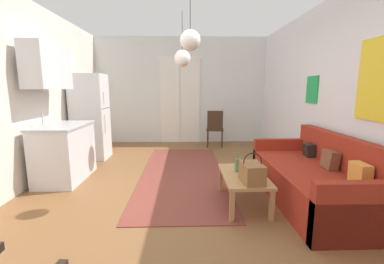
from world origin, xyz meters
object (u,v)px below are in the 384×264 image
object	(u,v)px
couch	(316,180)
coffee_table	(244,178)
pendant_lamp_near	(190,40)
pendant_lamp_far	(182,58)
refrigerator	(91,117)
bamboo_vase	(238,165)
accent_chair	(215,127)
handbag	(252,173)

from	to	relation	value
couch	coffee_table	xyz separation A→B (m)	(-0.96, -0.06, 0.06)
pendant_lamp_near	pendant_lamp_far	distance (m)	1.41
couch	refrigerator	size ratio (longest dim) A/B	1.18
coffee_table	refrigerator	distance (m)	3.52
bamboo_vase	pendant_lamp_far	size ratio (longest dim) A/B	0.42
coffee_table	pendant_lamp_far	bearing A→B (deg)	114.86
coffee_table	pendant_lamp_near	world-z (taller)	pendant_lamp_near
bamboo_vase	couch	bearing A→B (deg)	-2.69
couch	pendant_lamp_far	world-z (taller)	pendant_lamp_far
accent_chair	pendant_lamp_far	xyz separation A→B (m)	(-0.79, -1.53, 1.48)
coffee_table	bamboo_vase	xyz separation A→B (m)	(-0.05, 0.11, 0.14)
handbag	pendant_lamp_far	xyz separation A→B (m)	(-0.80, 1.93, 1.47)
couch	pendant_lamp_far	size ratio (longest dim) A/B	2.19
couch	bamboo_vase	bearing A→B (deg)	177.31
pendant_lamp_near	handbag	bearing A→B (deg)	-37.40
refrigerator	accent_chair	bearing A→B (deg)	19.56
handbag	pendant_lamp_near	world-z (taller)	pendant_lamp_near
accent_chair	bamboo_vase	bearing A→B (deg)	96.10
handbag	refrigerator	size ratio (longest dim) A/B	0.20
couch	pendant_lamp_near	bearing A→B (deg)	173.01
handbag	refrigerator	xyz separation A→B (m)	(-2.70, 2.51, 0.36)
coffee_table	pendant_lamp_far	size ratio (longest dim) A/B	0.99
refrigerator	pendant_lamp_far	world-z (taller)	pendant_lamp_far
refrigerator	pendant_lamp_far	size ratio (longest dim) A/B	1.86
coffee_table	bamboo_vase	world-z (taller)	bamboo_vase
couch	handbag	size ratio (longest dim) A/B	5.85
handbag	pendant_lamp_far	size ratio (longest dim) A/B	0.37
bamboo_vase	handbag	world-z (taller)	bamboo_vase
refrigerator	accent_chair	xyz separation A→B (m)	(2.69, 0.95, -0.37)
bamboo_vase	pendant_lamp_far	world-z (taller)	pendant_lamp_far
pendant_lamp_far	bamboo_vase	bearing A→B (deg)	-65.23
bamboo_vase	accent_chair	size ratio (longest dim) A/B	0.43
accent_chair	pendant_lamp_far	size ratio (longest dim) A/B	0.98
accent_chair	couch	bearing A→B (deg)	114.12
pendant_lamp_near	accent_chair	bearing A→B (deg)	76.95
couch	coffee_table	bearing A→B (deg)	-176.38
accent_chair	handbag	bearing A→B (deg)	97.59
couch	handbag	bearing A→B (deg)	-160.48
couch	pendant_lamp_near	size ratio (longest dim) A/B	2.39
couch	pendant_lamp_near	distance (m)	2.40
refrigerator	coffee_table	bearing A→B (deg)	-39.96
coffee_table	accent_chair	bearing A→B (deg)	89.67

